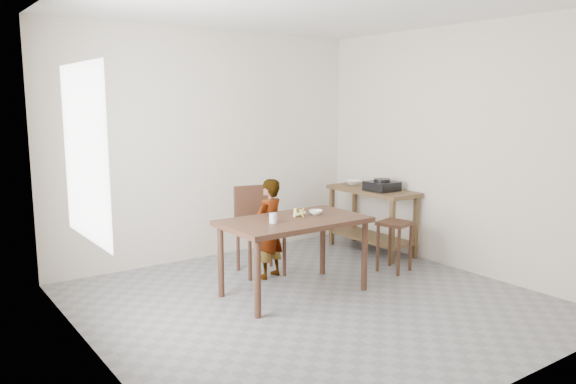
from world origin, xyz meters
TOP-DOWN VIEW (x-y plane):
  - floor at (0.00, 0.00)m, footprint 4.00×4.00m
  - ceiling at (0.00, 0.00)m, footprint 4.00×4.00m
  - wall_back at (0.00, 2.02)m, footprint 4.00×0.04m
  - wall_front at (0.00, -2.02)m, footprint 4.00×0.04m
  - wall_left at (-2.02, 0.00)m, footprint 0.04×4.00m
  - wall_right at (2.02, 0.00)m, footprint 0.04×4.00m
  - window_pane at (-1.97, 0.20)m, footprint 0.02×1.10m
  - dining_table at (0.00, 0.30)m, footprint 1.40×0.80m
  - prep_counter at (1.72, 1.00)m, footprint 0.50×1.20m
  - child at (0.09, 0.87)m, footprint 0.45×0.36m
  - dining_chair at (0.09, 1.04)m, footprint 0.55×0.55m
  - stool at (1.34, 0.25)m, footprint 0.39×0.39m
  - glass_tumbler at (-0.27, 0.27)m, footprint 0.09×0.09m
  - small_bowl at (0.31, 0.35)m, footprint 0.16×0.16m
  - banana at (0.11, 0.36)m, footprint 0.16×0.12m
  - serving_bowl at (1.75, 1.39)m, footprint 0.27×0.27m
  - gas_burner at (1.70, 0.82)m, footprint 0.34×0.34m

SIDE VIEW (x-z plane):
  - floor at x=0.00m, z-range -0.04..0.00m
  - stool at x=1.34m, z-range 0.00..0.56m
  - dining_table at x=0.00m, z-range 0.00..0.75m
  - prep_counter at x=1.72m, z-range 0.00..0.80m
  - dining_chair at x=0.09m, z-range 0.00..0.95m
  - child at x=0.09m, z-range 0.00..1.07m
  - small_bowl at x=0.31m, z-range 0.75..0.79m
  - banana at x=0.11m, z-range 0.75..0.81m
  - glass_tumbler at x=-0.27m, z-range 0.75..0.84m
  - serving_bowl at x=1.75m, z-range 0.80..0.86m
  - gas_burner at x=1.70m, z-range 0.80..0.91m
  - wall_back at x=0.00m, z-range 0.00..2.70m
  - wall_front at x=0.00m, z-range 0.00..2.70m
  - wall_left at x=-2.02m, z-range 0.00..2.70m
  - wall_right at x=2.02m, z-range 0.00..2.70m
  - window_pane at x=-1.97m, z-range 0.85..2.15m
  - ceiling at x=0.00m, z-range 2.70..2.74m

